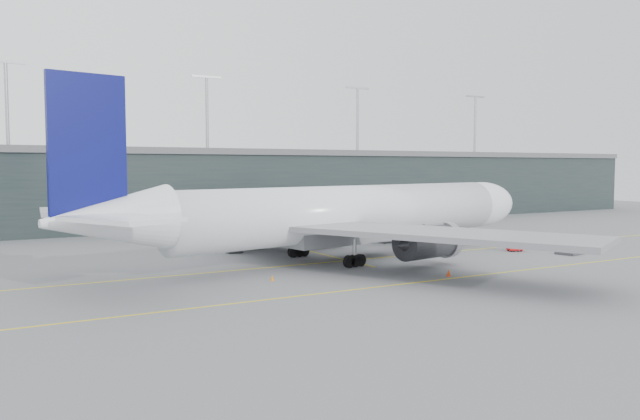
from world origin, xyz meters
TOP-DOWN VIEW (x-y plane):
  - ground at (0.00, 0.00)m, footprint 320.00×320.00m
  - taxiline_a at (0.00, -4.00)m, footprint 160.00×0.25m
  - taxiline_b at (0.00, -20.00)m, footprint 160.00×0.25m
  - taxiline_lead_main at (5.00, 20.00)m, footprint 0.25×60.00m
  - terminal at (-0.00, 58.00)m, footprint 240.00×36.00m
  - main_aircraft at (5.98, -2.63)m, footprint 72.35×67.12m
  - jet_bridge at (17.16, 21.45)m, footprint 15.54×43.47m
  - gse_cart at (29.80, -8.13)m, footprint 2.28×1.84m
  - baggage_dolly at (34.00, -13.84)m, footprint 3.79×3.29m
  - uld_a at (-4.93, 9.43)m, footprint 2.15×1.74m
  - uld_b at (-1.62, 11.32)m, footprint 2.09×1.77m
  - uld_c at (-0.60, 11.23)m, footprint 2.29×2.02m
  - cone_nose at (35.42, -5.17)m, footprint 0.41×0.41m
  - cone_wing_stbd at (8.46, -18.87)m, footprint 0.49×0.49m
  - cone_wing_port at (7.81, 11.53)m, footprint 0.42×0.42m
  - cone_tail at (-9.12, -11.91)m, footprint 0.40×0.40m

SIDE VIEW (x-z plane):
  - ground at x=0.00m, z-range 0.00..0.00m
  - taxiline_a at x=0.00m, z-range 0.00..0.02m
  - taxiline_b at x=0.00m, z-range 0.00..0.02m
  - taxiline_lead_main at x=5.00m, z-range 0.00..0.02m
  - baggage_dolly at x=34.00m, z-range 0.03..0.36m
  - cone_tail at x=-9.12m, z-range 0.00..0.64m
  - cone_nose at x=35.42m, z-range 0.00..0.65m
  - cone_wing_port at x=7.81m, z-range 0.00..0.67m
  - cone_wing_stbd at x=8.46m, z-range 0.00..0.77m
  - gse_cart at x=29.80m, z-range 0.08..1.42m
  - uld_b at x=-1.62m, z-range 0.04..1.76m
  - uld_c at x=-0.60m, z-range 0.04..1.81m
  - uld_a at x=-4.93m, z-range 0.05..1.97m
  - jet_bridge at x=17.16m, z-range 1.46..7.32m
  - main_aircraft at x=5.98m, z-range -4.47..15.89m
  - terminal at x=0.00m, z-range -6.88..22.12m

